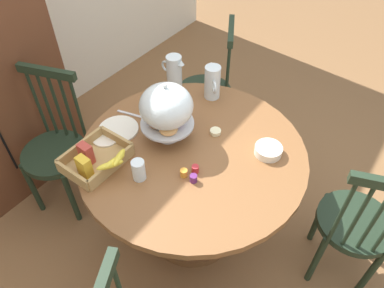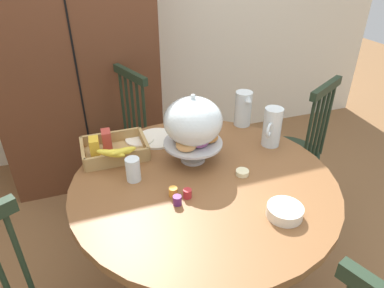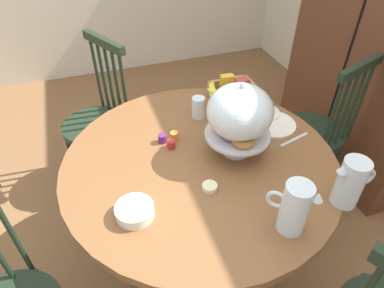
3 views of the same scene
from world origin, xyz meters
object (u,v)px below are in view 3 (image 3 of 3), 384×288
Objects in this scene: pastry_stand_with_dome at (239,115)px; orange_juice_pitcher at (350,184)px; cereal_basket at (234,96)px; drinking_glass at (198,108)px; cereal_bowl at (135,211)px; china_plate_small at (264,112)px; windsor_chair_far_side at (98,124)px; windsor_chair_facing_door at (315,134)px; dining_table at (199,192)px; butter_dish at (210,187)px; milk_pitcher at (294,210)px; china_plate_large at (273,124)px.

pastry_stand_with_dome is 1.72× the size of orange_juice_pitcher.
cereal_basket is 2.87× the size of drinking_glass.
china_plate_small is at bearing 118.95° from cereal_bowl.
china_plate_small is (0.61, 0.80, 0.30)m from windsor_chair_far_side.
windsor_chair_facing_door is at bearing 112.54° from cereal_bowl.
dining_table is 0.29m from butter_dish.
cereal_basket is at bearing -172.18° from orange_juice_pitcher.
milk_pitcher is 0.65× the size of cereal_basket.
drinking_glass is at bearing -174.40° from milk_pitcher.
butter_dish is at bearing -7.67° from dining_table.
drinking_glass is (-0.18, -0.32, 0.05)m from china_plate_large.
orange_juice_pitcher is 1.82× the size of drinking_glass.
windsor_chair_facing_door is 2.83× the size of pastry_stand_with_dome.
china_plate_large is (-0.11, 0.42, 0.22)m from dining_table.
windsor_chair_far_side is 6.50× the size of china_plate_small.
cereal_bowl is at bearing -114.53° from milk_pitcher.
dining_table is 0.52m from china_plate_small.
cereal_bowl is 2.33× the size of butter_dish.
windsor_chair_facing_door is 1.31m from cereal_bowl.
cereal_basket is at bearing 131.23° from cereal_bowl.
dining_table is 0.41m from drinking_glass.
orange_juice_pitcher is 0.61m from china_plate_small.
dining_table is at bearing -42.31° from cereal_basket.
cereal_bowl is (0.20, -0.49, -0.17)m from pastry_stand_with_dome.
cereal_basket reaches higher than drinking_glass.
milk_pitcher reaches higher than butter_dish.
cereal_bowl is at bearing -84.02° from butter_dish.
china_plate_large is 0.53m from butter_dish.
dining_table is 0.46m from cereal_bowl.
cereal_bowl is at bearing -56.73° from dining_table.
milk_pitcher is at bearing 0.83° from pastry_stand_with_dome.
windsor_chair_far_side reaches higher than china_plate_large.
dining_table is 5.91× the size of orange_juice_pitcher.
orange_juice_pitcher is at bearing 0.67° from china_plate_small.
drinking_glass reaches higher than china_plate_small.
windsor_chair_facing_door is 0.88m from pastry_stand_with_dome.
milk_pitcher is at bearing -24.21° from china_plate_large.
orange_juice_pitcher is 0.63× the size of cereal_basket.
orange_juice_pitcher is 1.43× the size of cereal_bowl.
butter_dish is (0.17, -0.19, -0.19)m from pastry_stand_with_dome.
butter_dish is at bearing -116.10° from orange_juice_pitcher.
windsor_chair_far_side is 3.09× the size of cereal_basket.
china_plate_large is at bearing 123.29° from butter_dish.
dining_table is at bearing -64.67° from china_plate_small.
pastry_stand_with_dome is 1.67× the size of milk_pitcher.
pastry_stand_with_dome is at bearing -179.17° from milk_pitcher.
windsor_chair_far_side reaches higher than cereal_basket.
butter_dish reaches higher than dining_table.
pastry_stand_with_dome is 5.73× the size of butter_dish.
orange_juice_pitcher is 3.34× the size of butter_dish.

